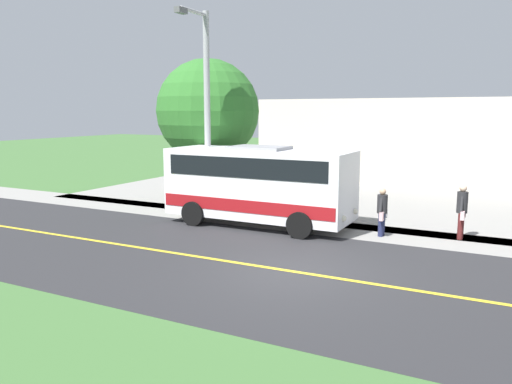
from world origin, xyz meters
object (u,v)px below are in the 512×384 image
object	(u,v)px
pedestrian_with_bags	(462,210)
pedestrian_waiting	(382,211)
street_light_pole	(205,106)
tree_curbside	(208,111)
commercial_building	(418,139)
shuttle_bus_front	(259,182)

from	to	relation	value
pedestrian_with_bags	pedestrian_waiting	bearing A→B (deg)	-72.28
street_light_pole	tree_curbside	size ratio (longest dim) A/B	1.22
street_light_pole	tree_curbside	xyz separation A→B (m)	(-2.52, -1.50, -0.19)
pedestrian_waiting	pedestrian_with_bags	bearing A→B (deg)	107.72
pedestrian_waiting	commercial_building	xyz separation A→B (m)	(-16.51, -1.63, 1.57)
shuttle_bus_front	commercial_building	distance (m)	17.14
shuttle_bus_front	pedestrian_with_bags	size ratio (longest dim) A/B	3.80
shuttle_bus_front	street_light_pole	world-z (taller)	street_light_pole
shuttle_bus_front	tree_curbside	world-z (taller)	tree_curbside
pedestrian_waiting	shuttle_bus_front	bearing A→B (deg)	-84.97
shuttle_bus_front	street_light_pole	xyz separation A→B (m)	(-0.37, -2.52, 2.75)
tree_curbside	commercial_building	bearing A→B (deg)	154.11
commercial_building	pedestrian_with_bags	bearing A→B (deg)	14.37
street_light_pole	commercial_building	xyz separation A→B (m)	(-16.52, 5.29, -1.91)
pedestrian_waiting	street_light_pole	distance (m)	7.75
pedestrian_waiting	tree_curbside	xyz separation A→B (m)	(-2.51, -8.42, 3.29)
shuttle_bus_front	tree_curbside	xyz separation A→B (m)	(-2.89, -4.02, 2.56)
shuttle_bus_front	commercial_building	xyz separation A→B (m)	(-16.89, 2.78, 0.83)
pedestrian_with_bags	commercial_building	world-z (taller)	commercial_building
street_light_pole	commercial_building	distance (m)	17.46
street_light_pole	commercial_building	world-z (taller)	street_light_pole
pedestrian_waiting	tree_curbside	size ratio (longest dim) A/B	0.25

